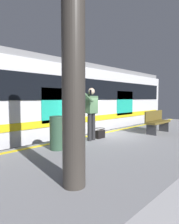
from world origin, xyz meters
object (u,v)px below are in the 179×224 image
(train_carriage, at_px, (76,98))
(station_column, at_px, (73,66))
(passenger, at_px, (91,109))
(trash_bin, at_px, (57,133))
(handbag, at_px, (100,133))
(bench, at_px, (157,121))

(train_carriage, bearing_deg, station_column, 47.53)
(passenger, bearing_deg, trash_bin, 4.43)
(handbag, height_order, station_column, station_column)
(passenger, xyz_separation_m, trash_bin, (1.49, 0.12, -0.58))
(train_carriage, relative_size, trash_bin, 13.69)
(bench, bearing_deg, handbag, -22.61)
(passenger, bearing_deg, handbag, -177.86)
(train_carriage, bearing_deg, bench, 103.54)
(train_carriage, bearing_deg, trash_bin, 41.32)
(train_carriage, distance_m, handbag, 3.44)
(trash_bin, bearing_deg, bench, 168.85)
(passenger, distance_m, bench, 3.06)
(handbag, bearing_deg, passenger, 2.14)
(station_column, bearing_deg, trash_bin, -120.28)
(handbag, xyz_separation_m, bench, (-2.37, 0.99, 0.32))
(train_carriage, height_order, handbag, train_carriage)
(passenger, height_order, station_column, station_column)
(passenger, distance_m, handbag, 1.00)
(passenger, distance_m, station_column, 3.51)
(train_carriage, relative_size, station_column, 3.30)
(handbag, bearing_deg, train_carriage, -116.77)
(bench, bearing_deg, trash_bin, -11.15)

